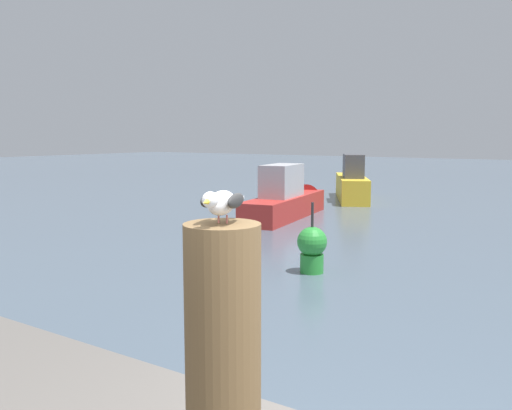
{
  "coord_description": "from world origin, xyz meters",
  "views": [
    {
      "loc": [
        0.47,
        -2.35,
        2.56
      ],
      "look_at": [
        -0.87,
        -0.33,
        2.25
      ],
      "focal_mm": 38.6,
      "sensor_mm": 36.0,
      "label": 1
    }
  ],
  "objects": [
    {
      "name": "boat_red",
      "position": [
        -8.26,
        12.61,
        0.55
      ],
      "size": [
        1.95,
        5.55,
        1.79
      ],
      "color": "#B72D28",
      "rests_on": "ground_plane"
    },
    {
      "name": "seagull",
      "position": [
        -0.87,
        -0.59,
        2.29
      ],
      "size": [
        0.2,
        0.39,
        0.14
      ],
      "color": "#C66760",
      "rests_on": "mooring_post"
    },
    {
      "name": "mooring_post",
      "position": [
        -0.87,
        -0.58,
        1.67
      ],
      "size": [
        0.32,
        0.32,
        1.05
      ],
      "primitive_type": "cylinder",
      "color": "brown",
      "rests_on": "harbor_quay"
    },
    {
      "name": "channel_buoy",
      "position": [
        -4.25,
        6.6,
        0.48
      ],
      "size": [
        0.56,
        0.56,
        1.33
      ],
      "color": "green",
      "rests_on": "ground_plane"
    },
    {
      "name": "boat_yellow",
      "position": [
        -8.57,
        18.12,
        0.62
      ],
      "size": [
        3.35,
        5.13,
        1.83
      ],
      "color": "yellow",
      "rests_on": "ground_plane"
    }
  ]
}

